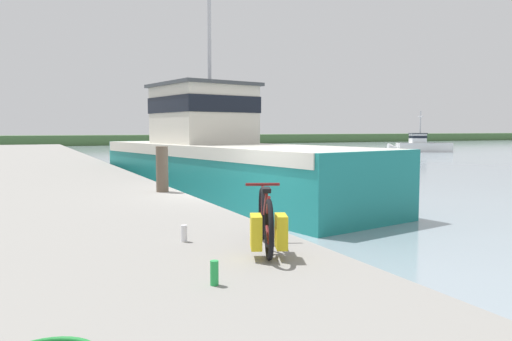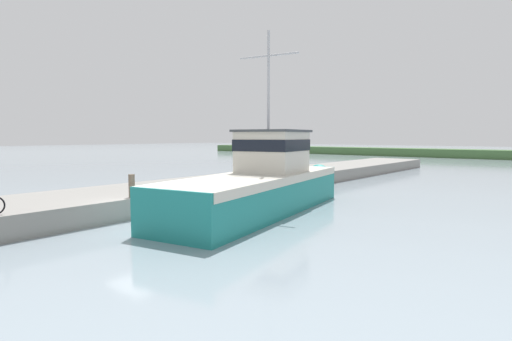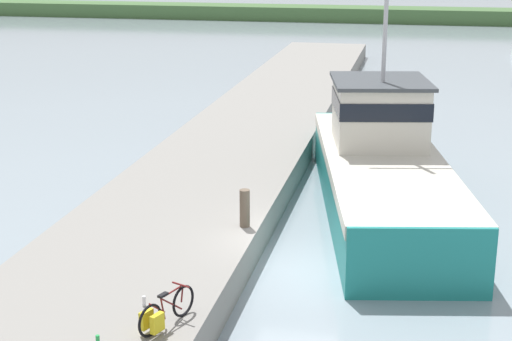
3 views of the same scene
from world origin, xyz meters
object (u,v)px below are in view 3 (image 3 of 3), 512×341
(bicycle_touring, at_px, (162,313))
(mooring_post, at_px, (245,208))
(fishing_boat_main, at_px, (381,164))
(water_bottle_on_curb, at_px, (98,341))
(water_bottle_by_bike, at_px, (144,301))

(bicycle_touring, distance_m, mooring_post, 6.07)
(fishing_boat_main, xyz_separation_m, water_bottle_on_curb, (-4.70, -12.38, -0.34))
(fishing_boat_main, height_order, mooring_post, fishing_boat_main)
(fishing_boat_main, bearing_deg, water_bottle_on_curb, -121.70)
(water_bottle_by_bike, bearing_deg, mooring_post, 78.36)
(mooring_post, bearing_deg, bicycle_touring, -93.20)
(water_bottle_on_curb, relative_size, water_bottle_by_bike, 1.07)
(fishing_boat_main, bearing_deg, bicycle_touring, -118.84)
(bicycle_touring, bearing_deg, mooring_post, 108.62)
(fishing_boat_main, relative_size, mooring_post, 14.83)
(fishing_boat_main, distance_m, water_bottle_on_curb, 13.25)
(water_bottle_on_curb, xyz_separation_m, water_bottle_by_bike, (0.28, 1.85, -0.01))
(bicycle_touring, xyz_separation_m, mooring_post, (0.34, 6.06, 0.18))
(fishing_boat_main, height_order, water_bottle_by_bike, fishing_boat_main)
(water_bottle_on_curb, bearing_deg, fishing_boat_main, 69.21)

